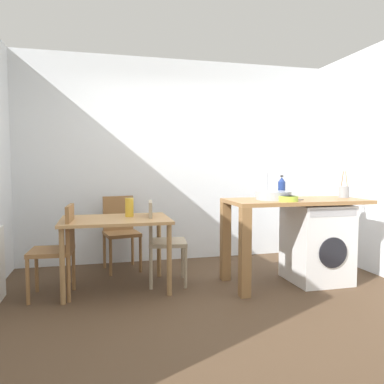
% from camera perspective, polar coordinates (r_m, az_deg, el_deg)
% --- Properties ---
extents(ground_plane, '(5.46, 5.46, 0.00)m').
position_cam_1_polar(ground_plane, '(3.67, 3.76, -16.42)').
color(ground_plane, '#4C3826').
extents(wall_back, '(4.60, 0.10, 2.70)m').
position_cam_1_polar(wall_back, '(5.13, -2.11, 4.78)').
color(wall_back, silver).
rests_on(wall_back, ground_plane).
extents(dining_table, '(1.10, 0.76, 0.74)m').
position_cam_1_polar(dining_table, '(3.96, -11.55, -5.34)').
color(dining_table, tan).
rests_on(dining_table, ground_plane).
extents(chair_person_seat, '(0.42, 0.42, 0.90)m').
position_cam_1_polar(chair_person_seat, '(3.90, -19.58, -7.66)').
color(chair_person_seat, olive).
rests_on(chair_person_seat, ground_plane).
extents(chair_opposite, '(0.45, 0.45, 0.90)m').
position_cam_1_polar(chair_opposite, '(4.09, -4.82, -6.91)').
color(chair_opposite, gray).
rests_on(chair_opposite, ground_plane).
extents(chair_spare_by_wall, '(0.47, 0.47, 0.90)m').
position_cam_1_polar(chair_spare_by_wall, '(4.75, -10.86, -5.44)').
color(chair_spare_by_wall, olive).
rests_on(chair_spare_by_wall, ground_plane).
extents(kitchen_counter, '(1.50, 0.68, 0.92)m').
position_cam_1_polar(kitchen_counter, '(4.12, 12.93, -3.33)').
color(kitchen_counter, '#9E7042').
rests_on(kitchen_counter, ground_plane).
extents(washing_machine, '(0.60, 0.61, 0.86)m').
position_cam_1_polar(washing_machine, '(4.40, 18.43, -7.34)').
color(washing_machine, white).
rests_on(washing_machine, ground_plane).
extents(sink_basin, '(0.38, 0.38, 0.09)m').
position_cam_1_polar(sink_basin, '(4.07, 12.33, -0.52)').
color(sink_basin, '#9EA0A5').
rests_on(sink_basin, kitchen_counter).
extents(tap, '(0.02, 0.02, 0.28)m').
position_cam_1_polar(tap, '(4.23, 11.27, 0.94)').
color(tap, '#B2B2B7').
rests_on(tap, kitchen_counter).
extents(bottle_tall_green, '(0.08, 0.08, 0.25)m').
position_cam_1_polar(bottle_tall_green, '(4.35, 13.50, 0.66)').
color(bottle_tall_green, navy).
rests_on(bottle_tall_green, kitchen_counter).
extents(mixing_bowl, '(0.20, 0.20, 0.05)m').
position_cam_1_polar(mixing_bowl, '(3.93, 14.45, -0.93)').
color(mixing_bowl, '#A8C63D').
rests_on(mixing_bowl, kitchen_counter).
extents(utensil_crock, '(0.11, 0.11, 0.30)m').
position_cam_1_polar(utensil_crock, '(4.58, 22.13, 0.07)').
color(utensil_crock, gray).
rests_on(utensil_crock, kitchen_counter).
extents(vase, '(0.09, 0.09, 0.20)m').
position_cam_1_polar(vase, '(4.04, -9.52, -2.31)').
color(vase, gold).
rests_on(vase, dining_table).
extents(scissors, '(0.15, 0.06, 0.01)m').
position_cam_1_polar(scissors, '(4.09, 15.61, -1.14)').
color(scissors, '#B2B2B7').
rests_on(scissors, kitchen_counter).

